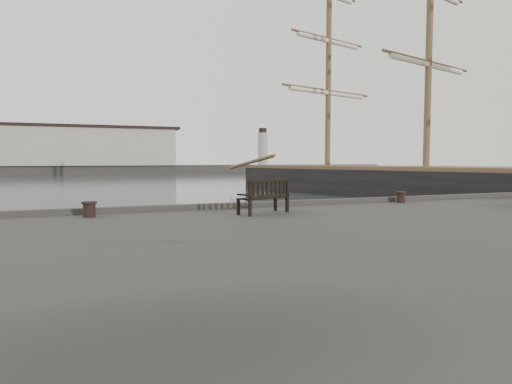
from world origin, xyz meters
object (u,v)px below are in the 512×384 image
Objects in this scene: bench at (264,203)px; bollard_right at (401,197)px; tall_ship_main at (425,189)px; bollard_left at (89,209)px.

bollard_right is at bearing -11.43° from bench.
bollard_right is 22.45m from tall_ship_main.
bollard_right is at bearing -151.60° from tall_ship_main.
bench is 4.96m from bollard_left.
tall_ship_main reaches higher than bollard_right.
bench reaches higher than bollard_right.
bollard_left is at bearing 144.81° from bench.
tall_ship_main is (15.68, 16.03, -1.03)m from bollard_right.
bench is 0.05× the size of tall_ship_main.
bollard_left reaches higher than bollard_right.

